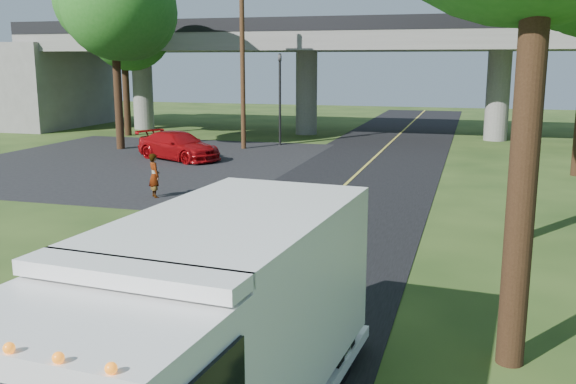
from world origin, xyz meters
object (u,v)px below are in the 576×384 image
at_px(traffic_signal, 280,89).
at_px(tree_left_far, 124,18).
at_px(red_sedan, 179,146).
at_px(tree_left_lot, 115,0).
at_px(pedestrian, 154,176).
at_px(utility_pole, 243,65).
at_px(step_van, 210,328).

height_order(traffic_signal, tree_left_far, tree_left_far).
height_order(tree_left_far, red_sedan, tree_left_far).
bearing_deg(traffic_signal, tree_left_far, 170.35).
height_order(traffic_signal, tree_left_lot, tree_left_lot).
relative_size(red_sedan, pedestrian, 2.99).
distance_m(traffic_signal, pedestrian, 15.25).
height_order(utility_pole, tree_left_far, tree_left_far).
bearing_deg(step_van, utility_pole, 113.88).
xyz_separation_m(traffic_signal, pedestrian, (-0.08, -15.06, -2.40)).
bearing_deg(tree_left_lot, step_van, -57.33).
bearing_deg(traffic_signal, red_sedan, -115.58).
height_order(traffic_signal, step_van, traffic_signal).
bearing_deg(step_van, tree_left_far, 126.11).
height_order(tree_left_lot, red_sedan, tree_left_lot).
distance_m(step_van, red_sedan, 24.31).
distance_m(traffic_signal, red_sedan, 7.81).
bearing_deg(red_sedan, tree_left_far, 65.24).
height_order(tree_left_far, step_van, tree_left_far).
distance_m(utility_pole, red_sedan, 6.32).
bearing_deg(red_sedan, tree_left_lot, 84.90).
height_order(tree_left_lot, pedestrian, tree_left_lot).
height_order(tree_left_lot, step_van, tree_left_lot).
distance_m(tree_left_far, red_sedan, 13.26).
bearing_deg(red_sedan, utility_pole, 3.53).
distance_m(tree_left_lot, pedestrian, 15.12).
bearing_deg(utility_pole, tree_left_far, 157.57).
xyz_separation_m(tree_left_far, step_van, (18.53, -30.21, -5.90)).
height_order(tree_left_lot, tree_left_far, tree_left_lot).
relative_size(traffic_signal, step_van, 0.75).
relative_size(tree_left_lot, step_van, 1.51).
bearing_deg(tree_left_lot, utility_pole, 18.97).
relative_size(tree_left_far, red_sedan, 2.08).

